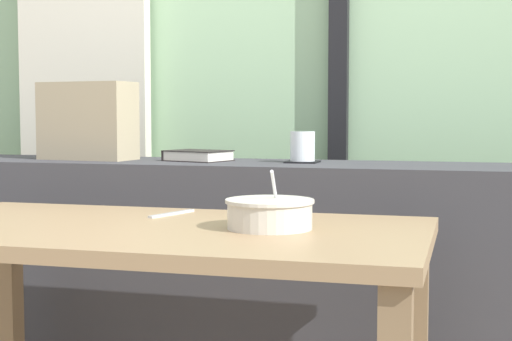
{
  "coord_description": "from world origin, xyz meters",
  "views": [
    {
      "loc": [
        0.62,
        -1.81,
        0.99
      ],
      "look_at": [
        0.03,
        0.32,
        0.83
      ],
      "focal_mm": 54.16,
      "sensor_mm": 36.0,
      "label": 1
    }
  ],
  "objects_px": {
    "breakfast_table": "(156,271)",
    "coaster_square": "(302,162)",
    "juice_glass": "(303,147)",
    "closed_book": "(198,156)",
    "soup_bowl": "(270,214)",
    "fork_utensil": "(172,214)",
    "throw_pillow": "(88,121)"
  },
  "relations": [
    {
      "from": "juice_glass",
      "to": "fork_utensil",
      "type": "height_order",
      "value": "juice_glass"
    },
    {
      "from": "breakfast_table",
      "to": "throw_pillow",
      "type": "height_order",
      "value": "throw_pillow"
    },
    {
      "from": "breakfast_table",
      "to": "throw_pillow",
      "type": "relative_size",
      "value": 4.01
    },
    {
      "from": "coaster_square",
      "to": "closed_book",
      "type": "height_order",
      "value": "closed_book"
    },
    {
      "from": "throw_pillow",
      "to": "soup_bowl",
      "type": "bearing_deg",
      "value": -38.77
    },
    {
      "from": "closed_book",
      "to": "coaster_square",
      "type": "bearing_deg",
      "value": 0.58
    },
    {
      "from": "closed_book",
      "to": "soup_bowl",
      "type": "relative_size",
      "value": 1.1
    },
    {
      "from": "closed_book",
      "to": "soup_bowl",
      "type": "height_order",
      "value": "closed_book"
    },
    {
      "from": "breakfast_table",
      "to": "soup_bowl",
      "type": "height_order",
      "value": "soup_bowl"
    },
    {
      "from": "closed_book",
      "to": "throw_pillow",
      "type": "relative_size",
      "value": 0.71
    },
    {
      "from": "juice_glass",
      "to": "fork_utensil",
      "type": "xyz_separation_m",
      "value": [
        -0.24,
        -0.5,
        -0.16
      ]
    },
    {
      "from": "breakfast_table",
      "to": "closed_book",
      "type": "bearing_deg",
      "value": 101.62
    },
    {
      "from": "coaster_square",
      "to": "soup_bowl",
      "type": "relative_size",
      "value": 0.48
    },
    {
      "from": "breakfast_table",
      "to": "coaster_square",
      "type": "height_order",
      "value": "coaster_square"
    },
    {
      "from": "breakfast_table",
      "to": "throw_pillow",
      "type": "xyz_separation_m",
      "value": [
        -0.53,
        0.67,
        0.35
      ]
    },
    {
      "from": "closed_book",
      "to": "fork_utensil",
      "type": "relative_size",
      "value": 1.34
    },
    {
      "from": "throw_pillow",
      "to": "coaster_square",
      "type": "bearing_deg",
      "value": 2.17
    },
    {
      "from": "juice_glass",
      "to": "closed_book",
      "type": "relative_size",
      "value": 0.41
    },
    {
      "from": "coaster_square",
      "to": "throw_pillow",
      "type": "xyz_separation_m",
      "value": [
        -0.73,
        -0.03,
        0.13
      ]
    },
    {
      "from": "closed_book",
      "to": "throw_pillow",
      "type": "bearing_deg",
      "value": -176.38
    },
    {
      "from": "juice_glass",
      "to": "throw_pillow",
      "type": "height_order",
      "value": "throw_pillow"
    },
    {
      "from": "juice_glass",
      "to": "fork_utensil",
      "type": "bearing_deg",
      "value": -115.91
    },
    {
      "from": "coaster_square",
      "to": "juice_glass",
      "type": "height_order",
      "value": "juice_glass"
    },
    {
      "from": "closed_book",
      "to": "fork_utensil",
      "type": "height_order",
      "value": "closed_book"
    },
    {
      "from": "juice_glass",
      "to": "throw_pillow",
      "type": "relative_size",
      "value": 0.29
    },
    {
      "from": "soup_bowl",
      "to": "fork_utensil",
      "type": "bearing_deg",
      "value": 151.54
    },
    {
      "from": "breakfast_table",
      "to": "fork_utensil",
      "type": "bearing_deg",
      "value": 100.69
    },
    {
      "from": "coaster_square",
      "to": "fork_utensil",
      "type": "relative_size",
      "value": 0.59
    },
    {
      "from": "throw_pillow",
      "to": "soup_bowl",
      "type": "relative_size",
      "value": 1.55
    },
    {
      "from": "throw_pillow",
      "to": "soup_bowl",
      "type": "xyz_separation_m",
      "value": [
        0.8,
        -0.64,
        -0.21
      ]
    },
    {
      "from": "breakfast_table",
      "to": "juice_glass",
      "type": "xyz_separation_m",
      "value": [
        0.21,
        0.7,
        0.27
      ]
    },
    {
      "from": "juice_glass",
      "to": "closed_book",
      "type": "bearing_deg",
      "value": -179.42
    }
  ]
}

